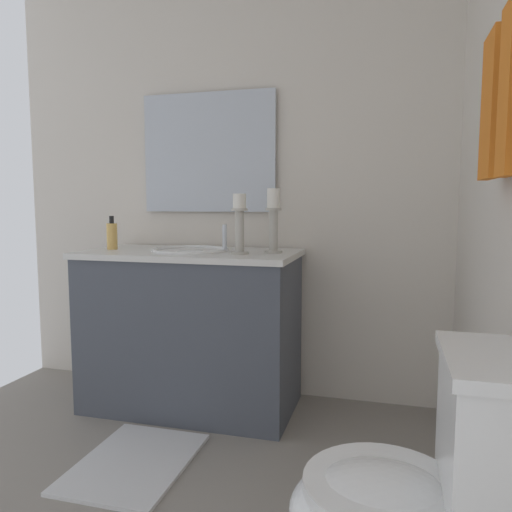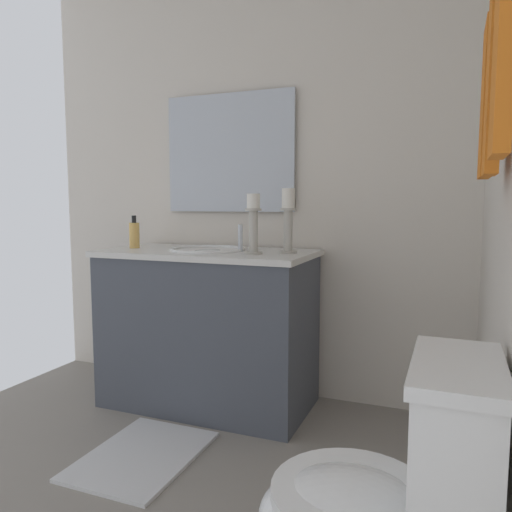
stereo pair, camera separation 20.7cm
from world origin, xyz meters
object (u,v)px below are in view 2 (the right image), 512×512
object	(u,v)px
mirror	(229,153)
towel_near_vanity	(488,102)
candle_holder_tall	(288,219)
towel_near_corner	(504,50)
candle_holder_short	(253,222)
towel_center	(494,83)
sink_basin	(208,257)
bath_mat	(142,455)
soap_bottle	(134,235)
vanity_cabinet	(208,328)

from	to	relation	value
mirror	towel_near_vanity	world-z (taller)	mirror
mirror	candle_holder_tall	bearing A→B (deg)	59.03
candle_holder_tall	towel_near_corner	size ratio (longest dim) A/B	0.81
mirror	candle_holder_short	bearing A→B (deg)	39.33
towel_center	sink_basin	bearing A→B (deg)	-128.69
bath_mat	soap_bottle	bearing A→B (deg)	-143.59
candle_holder_tall	soap_bottle	size ratio (longest dim) A/B	1.78
towel_center	towel_near_corner	world-z (taller)	same
vanity_cabinet	soap_bottle	bearing A→B (deg)	-86.62
vanity_cabinet	sink_basin	bearing A→B (deg)	90.00
candle_holder_tall	sink_basin	bearing A→B (deg)	-88.09
candle_holder_short	bath_mat	bearing A→B (deg)	-28.33
bath_mat	candle_holder_short	bearing A→B (deg)	151.67
candle_holder_short	towel_near_vanity	xyz separation A→B (m)	(0.71, 0.98, 0.37)
vanity_cabinet	bath_mat	bearing A→B (deg)	0.00
towel_center	mirror	bearing A→B (deg)	-135.56
vanity_cabinet	towel_near_corner	distance (m)	2.02
sink_basin	bath_mat	world-z (taller)	sink_basin
soap_bottle	candle_holder_tall	bearing A→B (deg)	92.64
candle_holder_tall	bath_mat	distance (m)	1.27
mirror	soap_bottle	xyz separation A→B (m)	(0.31, -0.44, -0.46)
sink_basin	towel_near_vanity	size ratio (longest dim) A/B	0.98
sink_basin	candle_holder_short	distance (m)	0.36
candle_holder_short	mirror	bearing A→B (deg)	-140.67
candle_holder_tall	bath_mat	size ratio (longest dim) A/B	0.53
soap_bottle	towel_near_vanity	xyz separation A→B (m)	(0.77, 1.72, 0.45)
vanity_cabinet	towel_center	world-z (taller)	towel_center
candle_holder_tall	candle_holder_short	xyz separation A→B (m)	(0.09, -0.15, -0.02)
sink_basin	towel_center	size ratio (longest dim) A/B	0.97
towel_near_vanity	towel_center	bearing A→B (deg)	0.00
soap_bottle	towel_near_vanity	world-z (taller)	towel_near_vanity
towel_center	towel_near_corner	size ratio (longest dim) A/B	1.06
bath_mat	towel_near_vanity	bearing A→B (deg)	82.57
towel_near_vanity	towel_center	size ratio (longest dim) A/B	0.99
sink_basin	candle_holder_tall	world-z (taller)	candle_holder_tall
soap_bottle	towel_near_vanity	distance (m)	1.93
towel_center	towel_near_corner	distance (m)	0.23
mirror	bath_mat	bearing A→B (deg)	0.00
towel_center	candle_holder_tall	bearing A→B (deg)	-141.16
vanity_cabinet	soap_bottle	size ratio (longest dim) A/B	6.24
vanity_cabinet	towel_near_vanity	bearing A→B (deg)	58.19
candle_holder_tall	towel_center	bearing A→B (deg)	38.84
sink_basin	candle_holder_tall	xyz separation A→B (m)	(-0.01, 0.44, 0.21)
mirror	towel_near_vanity	bearing A→B (deg)	49.98
mirror	towel_near_vanity	xyz separation A→B (m)	(1.07, 1.28, -0.01)
vanity_cabinet	towel_near_corner	world-z (taller)	towel_near_corner
sink_basin	candle_holder_tall	distance (m)	0.49
towel_near_vanity	towel_near_corner	world-z (taller)	same
candle_holder_short	bath_mat	world-z (taller)	candle_holder_short
soap_bottle	towel_near_corner	xyz separation A→B (m)	(1.22, 1.72, 0.46)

